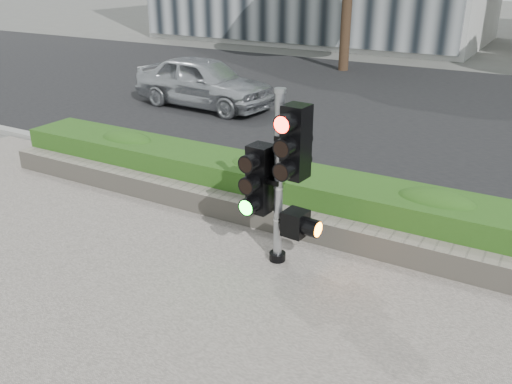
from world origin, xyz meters
TOP-DOWN VIEW (x-y plane):
  - ground at (0.00, 0.00)m, footprint 120.00×120.00m
  - road at (0.00, 10.00)m, footprint 60.00×13.00m
  - curb at (0.00, 3.15)m, footprint 60.00×0.25m
  - stone_wall at (0.00, 1.90)m, footprint 12.00×0.32m
  - hedge at (0.00, 2.55)m, footprint 12.00×1.00m
  - traffic_signal at (-0.11, 1.14)m, footprint 0.80×0.60m
  - car_silver at (-5.76, 7.46)m, footprint 4.06×1.88m

SIDE VIEW (x-z plane):
  - ground at x=0.00m, z-range 0.00..0.00m
  - road at x=0.00m, z-range 0.00..0.02m
  - curb at x=0.00m, z-range 0.00..0.12m
  - stone_wall at x=0.00m, z-range 0.03..0.37m
  - hedge at x=0.00m, z-range 0.03..0.71m
  - car_silver at x=-5.76m, z-range 0.02..1.37m
  - traffic_signal at x=-0.11m, z-range 0.15..2.42m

